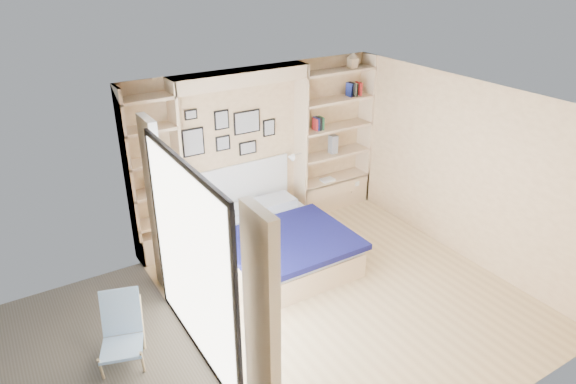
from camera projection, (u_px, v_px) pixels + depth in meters
ground at (342, 292)px, 6.59m from camera, size 4.50×4.50×0.00m
room_shell at (257, 181)px, 7.11m from camera, size 4.50×4.50×4.50m
bed at (276, 242)px, 7.19m from camera, size 1.69×2.15×1.07m
photo_gallery at (229, 132)px, 7.39m from camera, size 1.48×0.02×0.82m
reading_lamps at (246, 167)px, 7.50m from camera, size 1.92×0.12×0.15m
shelf_decor at (329, 109)px, 8.01m from camera, size 3.51×0.23×2.03m
deck_chair at (121, 331)px, 5.42m from camera, size 0.63×0.82×0.72m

